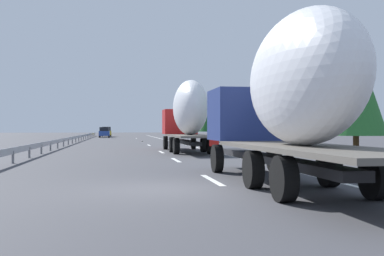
{
  "coord_description": "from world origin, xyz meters",
  "views": [
    {
      "loc": [
        -12.56,
        1.15,
        1.65
      ],
      "look_at": [
        17.44,
        -3.6,
        1.66
      ],
      "focal_mm": 43.8,
      "sensor_mm": 36.0,
      "label": 1
    }
  ],
  "objects_px": {
    "truck_trailing": "(288,95)",
    "road_sign": "(188,123)",
    "car_blue_sedan": "(104,132)",
    "car_yellow_coupe": "(107,132)",
    "truck_lead": "(188,114)"
  },
  "relations": [
    {
      "from": "car_blue_sedan",
      "to": "truck_trailing",
      "type": "bearing_deg",
      "value": -174.27
    },
    {
      "from": "truck_lead",
      "to": "road_sign",
      "type": "relative_size",
      "value": 3.85
    },
    {
      "from": "truck_trailing",
      "to": "car_yellow_coupe",
      "type": "xyz_separation_m",
      "value": [
        82.47,
        7.05,
        -1.62
      ]
    },
    {
      "from": "truck_lead",
      "to": "car_blue_sedan",
      "type": "height_order",
      "value": "truck_lead"
    },
    {
      "from": "truck_trailing",
      "to": "car_yellow_coupe",
      "type": "bearing_deg",
      "value": 4.88
    },
    {
      "from": "truck_trailing",
      "to": "road_sign",
      "type": "bearing_deg",
      "value": -4.43
    },
    {
      "from": "truck_lead",
      "to": "car_blue_sedan",
      "type": "bearing_deg",
      "value": 7.83
    },
    {
      "from": "car_blue_sedan",
      "to": "road_sign",
      "type": "bearing_deg",
      "value": -161.85
    },
    {
      "from": "car_blue_sedan",
      "to": "car_yellow_coupe",
      "type": "bearing_deg",
      "value": -0.53
    },
    {
      "from": "truck_trailing",
      "to": "car_yellow_coupe",
      "type": "relative_size",
      "value": 2.88
    },
    {
      "from": "car_yellow_coupe",
      "to": "road_sign",
      "type": "relative_size",
      "value": 1.41
    },
    {
      "from": "truck_lead",
      "to": "road_sign",
      "type": "height_order",
      "value": "truck_lead"
    },
    {
      "from": "car_blue_sedan",
      "to": "car_yellow_coupe",
      "type": "height_order",
      "value": "car_yellow_coupe"
    },
    {
      "from": "road_sign",
      "to": "truck_trailing",
      "type": "bearing_deg",
      "value": 175.57
    },
    {
      "from": "truck_trailing",
      "to": "car_blue_sedan",
      "type": "relative_size",
      "value": 2.79
    }
  ]
}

